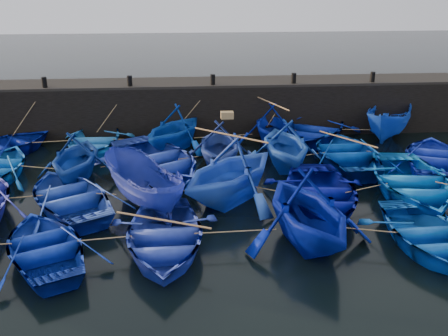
{
  "coord_description": "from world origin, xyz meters",
  "views": [
    {
      "loc": [
        -1.52,
        -14.53,
        7.53
      ],
      "look_at": [
        0.0,
        3.2,
        0.7
      ],
      "focal_mm": 40.0,
      "sensor_mm": 36.0,
      "label": 1
    }
  ],
  "objects": [
    {
      "name": "bollard_0",
      "position": [
        -8.0,
        9.6,
        2.87
      ],
      "size": [
        0.24,
        0.24,
        0.5
      ],
      "primitive_type": "cylinder",
      "color": "black",
      "rests_on": "quay_top"
    },
    {
      "name": "bollard_4",
      "position": [
        8.0,
        9.6,
        2.87
      ],
      "size": [
        0.24,
        0.24,
        0.5
      ],
      "primitive_type": "cylinder",
      "color": "black",
      "rests_on": "quay_top"
    },
    {
      "name": "boat_11",
      "position": [
        5.41,
        5.08,
        0.54
      ],
      "size": [
        3.86,
        5.32,
        1.09
      ],
      "primitive_type": "imported",
      "rotation": [
        0.0,
        0.0,
        3.12
      ],
      "color": "navy",
      "rests_on": "ground"
    },
    {
      "name": "boat_4",
      "position": [
        4.87,
        8.42,
        0.57
      ],
      "size": [
        6.16,
        6.75,
        1.15
      ],
      "primitive_type": "imported",
      "rotation": [
        0.0,
        0.0,
        -0.52
      ],
      "color": "navy",
      "rests_on": "ground"
    },
    {
      "name": "boat_9",
      "position": [
        -0.02,
        5.03,
        1.08
      ],
      "size": [
        3.8,
        4.33,
        2.16
      ],
      "primitive_type": "imported",
      "rotation": [
        0.0,
        0.0,
        3.07
      ],
      "color": "navy",
      "rests_on": "ground"
    },
    {
      "name": "boat_24",
      "position": [
        5.55,
        -2.1,
        0.46
      ],
      "size": [
        3.27,
        4.49,
        0.92
      ],
      "primitive_type": "imported",
      "rotation": [
        0.0,
        0.0,
        0.03
      ],
      "color": "#0B4DBA",
      "rests_on": "ground"
    },
    {
      "name": "boat_12",
      "position": [
        8.91,
        4.23,
        0.51
      ],
      "size": [
        5.23,
        5.95,
        1.02
      ],
      "primitive_type": "imported",
      "rotation": [
        0.0,
        0.0,
        2.72
      ],
      "color": "#1125B6",
      "rests_on": "ground"
    },
    {
      "name": "boat_5",
      "position": [
        8.53,
        8.17,
        0.95
      ],
      "size": [
        4.19,
        5.17,
        1.91
      ],
      "primitive_type": "imported",
      "rotation": [
        0.0,
        0.0,
        -0.56
      ],
      "color": "#0F3BAB",
      "rests_on": "ground"
    },
    {
      "name": "boat_3",
      "position": [
        2.66,
        7.95,
        1.0
      ],
      "size": [
        3.62,
        4.09,
        2.0
      ],
      "primitive_type": "imported",
      "rotation": [
        0.0,
        0.0,
        -0.1
      ],
      "color": "#0519A0",
      "rests_on": "ground"
    },
    {
      "name": "boat_0",
      "position": [
        -9.52,
        7.48,
        0.48
      ],
      "size": [
        5.58,
        5.67,
        0.96
      ],
      "primitive_type": "imported",
      "rotation": [
        0.0,
        0.0,
        2.4
      ],
      "color": "#000D70",
      "rests_on": "ground"
    },
    {
      "name": "boat_16",
      "position": [
        0.08,
        1.64,
        1.23
      ],
      "size": [
        6.16,
        6.18,
        2.47
      ],
      "primitive_type": "imported",
      "rotation": [
        0.0,
        0.0,
        -0.76
      ],
      "color": "blue",
      "rests_on": "ground"
    },
    {
      "name": "loose_oars",
      "position": [
        1.49,
        3.26,
        1.67
      ],
      "size": [
        9.85,
        11.68,
        1.53
      ],
      "color": "#99724C",
      "rests_on": "ground"
    },
    {
      "name": "mooring_ropes",
      "position": [
        0.08,
        5.02,
        0.87
      ],
      "size": [
        18.09,
        11.76,
        2.1
      ],
      "color": "tan",
      "rests_on": "ground"
    },
    {
      "name": "boat_14",
      "position": [
        -5.47,
        1.52,
        0.5
      ],
      "size": [
        5.41,
        5.94,
        1.01
      ],
      "primitive_type": "imported",
      "rotation": [
        0.0,
        0.0,
        3.65
      ],
      "color": "#1E3DAD",
      "rests_on": "ground"
    },
    {
      "name": "wooden_crate",
      "position": [
        0.28,
        5.03,
        2.29
      ],
      "size": [
        0.52,
        0.35,
        0.27
      ],
      "primitive_type": "cube",
      "color": "olive",
      "rests_on": "boat_9"
    },
    {
      "name": "ground",
      "position": [
        0.0,
        0.0,
        0.0
      ],
      "size": [
        120.0,
        120.0,
        0.0
      ],
      "primitive_type": "plane",
      "color": "black",
      "rests_on": "ground"
    },
    {
      "name": "boat_22",
      "position": [
        -2.18,
        -1.64,
        0.5
      ],
      "size": [
        3.49,
        4.84,
        1.0
      ],
      "primitive_type": "imported",
      "rotation": [
        0.0,
        0.0,
        0.01
      ],
      "color": "#2438AB",
      "rests_on": "ground"
    },
    {
      "name": "boat_2",
      "position": [
        -1.92,
        7.6,
        1.06
      ],
      "size": [
        5.11,
        5.27,
        2.12
      ],
      "primitive_type": "imported",
      "rotation": [
        0.0,
        0.0,
        -0.58
      ],
      "color": "#0437A4",
      "rests_on": "ground"
    },
    {
      "name": "bollard_3",
      "position": [
        4.0,
        9.6,
        2.87
      ],
      "size": [
        0.24,
        0.24,
        0.5
      ],
      "primitive_type": "cylinder",
      "color": "black",
      "rests_on": "quay_top"
    },
    {
      "name": "boat_10",
      "position": [
        2.7,
        4.79,
        1.11
      ],
      "size": [
        3.75,
        4.31,
        2.21
      ],
      "primitive_type": "imported",
      "rotation": [
        0.0,
        0.0,
        3.17
      ],
      "color": "blue",
      "rests_on": "ground"
    },
    {
      "name": "quay_wall",
      "position": [
        0.0,
        10.5,
        1.25
      ],
      "size": [
        26.0,
        2.5,
        2.5
      ],
      "primitive_type": "cube",
      "color": "black",
      "rests_on": "ground"
    },
    {
      "name": "bollard_1",
      "position": [
        -4.0,
        9.6,
        2.87
      ],
      "size": [
        0.24,
        0.24,
        0.5
      ],
      "primitive_type": "cylinder",
      "color": "black",
      "rests_on": "quay_top"
    },
    {
      "name": "boat_18",
      "position": [
        6.7,
        1.54,
        0.59
      ],
      "size": [
        4.76,
        6.14,
        1.17
      ],
      "primitive_type": "imported",
      "rotation": [
        0.0,
        0.0,
        -0.13
      ],
      "color": "blue",
      "rests_on": "ground"
    },
    {
      "name": "boat_8",
      "position": [
        -2.65,
        4.75,
        0.59
      ],
      "size": [
        6.37,
        6.97,
        1.18
      ],
      "primitive_type": "imported",
      "rotation": [
        0.0,
        0.0,
        0.52
      ],
      "color": "#1D35A7",
      "rests_on": "ground"
    },
    {
      "name": "boat_7",
      "position": [
        -5.68,
        4.08,
        1.03
      ],
      "size": [
        3.65,
        4.15,
        2.07
      ],
      "primitive_type": "imported",
      "rotation": [
        0.0,
        0.0,
        3.07
      ],
      "color": "navy",
      "rests_on": "ground"
    },
    {
      "name": "boat_23",
      "position": [
        2.05,
        -1.59,
        1.18
      ],
      "size": [
        4.68,
        5.16,
        2.35
      ],
      "primitive_type": "imported",
      "rotation": [
        0.0,
        0.0,
        0.2
      ],
      "color": "#001087",
      "rests_on": "ground"
    },
    {
      "name": "bollard_2",
      "position": [
        0.0,
        9.6,
        2.87
      ],
      "size": [
        0.24,
        0.24,
        0.5
      ],
      "primitive_type": "cylinder",
      "color": "black",
      "rests_on": "quay_top"
    },
    {
      "name": "boat_15",
      "position": [
        -2.98,
        1.38,
        0.86
      ],
      "size": [
        3.73,
        4.66,
        1.72
      ],
      "primitive_type": "imported",
      "rotation": [
        0.0,
        0.0,
        3.69
      ],
      "color": "navy",
      "rests_on": "ground"
    },
    {
      "name": "quay_top",
      "position": [
        0.0,
        10.5,
        2.56
      ],
      "size": [
        26.0,
        2.5,
        0.12
      ],
      "primitive_type": "cube",
      "color": "black",
      "rests_on": "quay_wall"
    },
    {
      "name": "boat_17",
      "position": [
        3.12,
        0.86,
        0.55
      ],
      "size": [
        4.35,
        5.66,
        1.09
      ],
      "primitive_type": "imported",
      "rotation": [
        0.0,
        0.0,
        -0.12
      ],
      "color": "#000675",
      "rests_on": "ground"
    },
    {
      "name": "boat_21",
      "position": [
        -5.5,
        -1.8,
        0.44
      ],
      "size": [
        4.56,
        5.17,
        0.89
      ],
      "primitive_type": "imported",
      "rotation": [
        0.0,
        0.0,
        3.57
      ],
      "color": "#0B2699",
      "rests_on": "ground"
    },
    {
      "name": "boat_1",
      "position": [
        -5.66,
        7.7,
        0.51
      ],
      "size": [
        3.72,
        5.04,
        1.01
      ],
      "primitive_type": "imported",
      "rotation": [
        0.0,
        0.0,
        -0.05
      ],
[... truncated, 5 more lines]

